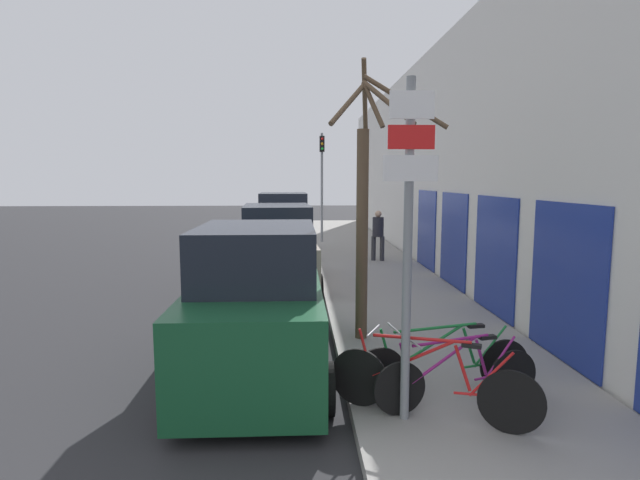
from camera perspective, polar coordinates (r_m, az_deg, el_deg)
name	(u,v)px	position (r m, az deg, el deg)	size (l,w,h in m)	color
ground_plane	(283,285)	(13.19, -4.30, -5.14)	(80.00, 80.00, 0.00)	#28282B
sidewalk_curb	(366,263)	(16.07, 5.31, -2.69)	(3.20, 32.00, 0.15)	gray
building_facade	(423,164)	(16.09, 11.73, 8.45)	(0.23, 32.00, 6.50)	silver
signpost	(408,233)	(5.30, 10.05, 0.77)	(0.57, 0.12, 3.64)	gray
bicycle_0	(431,384)	(5.77, 12.55, -15.76)	(2.10, 1.04, 0.93)	black
bicycle_1	(458,377)	(6.11, 15.51, -14.84)	(2.02, 0.58, 0.85)	black
bicycle_2	(444,364)	(6.40, 13.95, -13.64)	(2.23, 0.48, 0.88)	black
parked_car_0	(258,308)	(7.09, -7.08, -7.67)	(1.95, 4.19, 2.13)	#144728
parked_car_1	(277,252)	(12.46, -4.91, -1.32)	(2.16, 4.50, 2.14)	gray
parked_car_2	(284,229)	(17.52, -4.17, 1.26)	(2.03, 4.27, 2.29)	silver
pedestrian_near	(378,232)	(16.12, 6.65, 0.93)	(0.41, 0.36, 1.61)	#333338
street_tree	(365,207)	(8.04, 5.21, 3.74)	(1.90, 1.54, 4.50)	brown
traffic_light	(322,173)	(20.82, 0.22, 7.71)	(0.20, 0.30, 4.50)	gray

